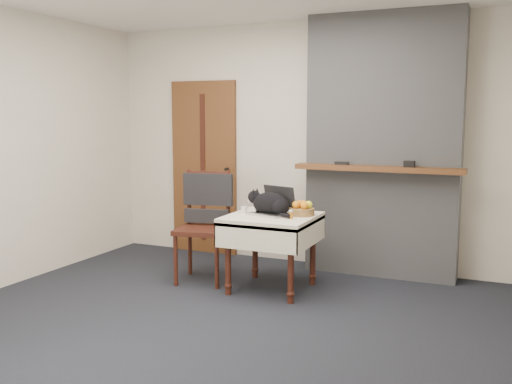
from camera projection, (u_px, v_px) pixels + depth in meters
ground at (217, 320)px, 4.52m from camera, size 4.50×4.50×0.00m
room_shell at (241, 96)px, 4.70m from camera, size 4.52×4.01×2.61m
door at (204, 168)px, 6.66m from camera, size 0.82×0.10×2.00m
chimney at (383, 147)px, 5.66m from camera, size 1.62×0.48×2.60m
side_table at (272, 227)px, 5.23m from camera, size 0.78×0.78×0.70m
laptop at (274, 207)px, 5.25m from camera, size 0.42×0.39×0.26m
cat at (271, 204)px, 5.22m from camera, size 0.48×0.25×0.24m
cream_jar at (244, 210)px, 5.29m from camera, size 0.06×0.06×0.07m
pill_bottle at (291, 214)px, 5.03m from camera, size 0.04×0.04×0.08m
fruit_basket at (302, 209)px, 5.21m from camera, size 0.23×0.23×0.13m
desk_clutter at (292, 215)px, 5.22m from camera, size 0.11×0.11×0.01m
chair at (206, 210)px, 5.59m from camera, size 0.56×0.56×1.07m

